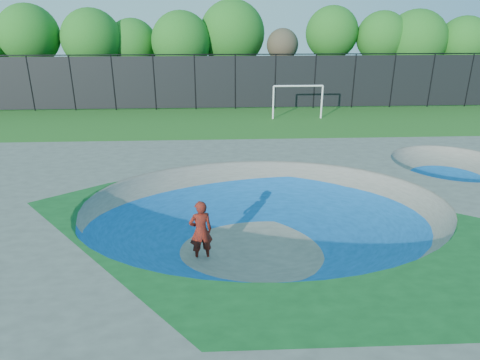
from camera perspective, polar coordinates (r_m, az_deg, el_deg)
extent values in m
plane|color=#235E1A|center=(13.30, 3.09, -9.07)|extent=(120.00, 120.00, 0.00)
cube|color=gray|center=(12.94, 3.16, -6.20)|extent=(22.00, 14.00, 1.50)
imported|color=red|center=(12.32, -5.25, -6.80)|extent=(0.77, 0.60, 1.86)
cube|color=black|center=(12.76, -5.12, -10.40)|extent=(0.81, 0.43, 0.05)
cylinder|color=white|center=(29.67, 4.47, 10.25)|extent=(0.12, 0.12, 2.23)
cylinder|color=white|center=(30.27, 10.85, 10.16)|extent=(0.12, 0.12, 2.23)
cylinder|color=white|center=(29.74, 7.80, 12.32)|extent=(3.34, 0.12, 0.12)
cylinder|color=black|center=(35.52, -26.14, 11.46)|extent=(0.09, 0.09, 4.00)
cylinder|color=black|center=(34.47, -21.46, 11.91)|extent=(0.09, 0.09, 4.00)
cylinder|color=black|center=(33.66, -16.51, 12.29)|extent=(0.09, 0.09, 4.00)
cylinder|color=black|center=(33.10, -11.33, 12.60)|extent=(0.09, 0.09, 4.00)
cylinder|color=black|center=(32.81, -6.01, 12.81)|extent=(0.09, 0.09, 4.00)
cylinder|color=black|center=(32.79, -0.64, 12.92)|extent=(0.09, 0.09, 4.00)
cylinder|color=black|center=(33.04, 4.70, 12.91)|extent=(0.09, 0.09, 4.00)
cylinder|color=black|center=(33.56, 9.92, 12.81)|extent=(0.09, 0.09, 4.00)
cylinder|color=black|center=(34.34, 14.93, 12.61)|extent=(0.09, 0.09, 4.00)
cylinder|color=black|center=(35.35, 19.68, 12.33)|extent=(0.09, 0.09, 4.00)
cylinder|color=black|center=(36.59, 24.12, 11.99)|extent=(0.09, 0.09, 4.00)
cylinder|color=black|center=(38.02, 28.24, 11.62)|extent=(0.09, 0.09, 4.00)
cube|color=black|center=(32.79, -0.64, 12.92)|extent=(48.00, 0.03, 3.80)
cylinder|color=black|center=(32.56, -0.65, 16.40)|extent=(48.00, 0.08, 0.08)
cylinder|color=#483224|center=(39.68, -25.49, 11.99)|extent=(0.44, 0.44, 3.48)
sphere|color=#1C661B|center=(39.40, -26.32, 16.99)|extent=(4.71, 4.71, 4.71)
cylinder|color=#483224|center=(38.22, -18.57, 12.36)|extent=(0.44, 0.44, 3.11)
sphere|color=#1C661B|center=(37.92, -19.18, 17.33)|extent=(4.76, 4.76, 4.76)
cylinder|color=#483224|center=(38.96, -13.74, 12.78)|extent=(0.44, 0.44, 2.84)
sphere|color=#1C661B|center=(38.67, -14.14, 17.16)|extent=(4.18, 4.18, 4.18)
cylinder|color=#483224|center=(36.98, -7.61, 12.82)|extent=(0.44, 0.44, 2.90)
sphere|color=#1C661B|center=(36.66, -7.87, 17.84)|extent=(4.79, 4.79, 4.79)
cylinder|color=#483224|center=(38.23, -1.01, 13.49)|extent=(0.44, 0.44, 3.20)
sphere|color=#1C661B|center=(37.91, -1.04, 18.95)|extent=(5.45, 5.45, 5.45)
cylinder|color=#483224|center=(37.19, 5.53, 13.27)|extent=(0.44, 0.44, 3.32)
sphere|color=brown|center=(36.92, 5.68, 17.52)|extent=(2.60, 2.60, 2.60)
cylinder|color=#483224|center=(39.87, 11.75, 13.66)|extent=(0.44, 0.44, 3.59)
sphere|color=#1C661B|center=(39.60, 12.14, 18.64)|extent=(4.47, 4.47, 4.47)
cylinder|color=#483224|center=(40.32, 17.83, 13.05)|extent=(0.44, 0.44, 3.39)
sphere|color=#1C661B|center=(40.05, 18.37, 17.68)|extent=(4.23, 4.23, 4.23)
cylinder|color=#483224|center=(41.21, 21.72, 12.23)|extent=(0.44, 0.44, 2.68)
sphere|color=#1C661B|center=(40.91, 22.36, 16.75)|extent=(5.18, 5.18, 5.18)
cylinder|color=#483224|center=(42.37, 26.93, 11.87)|extent=(0.44, 0.44, 2.97)
sphere|color=#1C661B|center=(42.10, 27.64, 15.97)|extent=(4.24, 4.24, 4.24)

